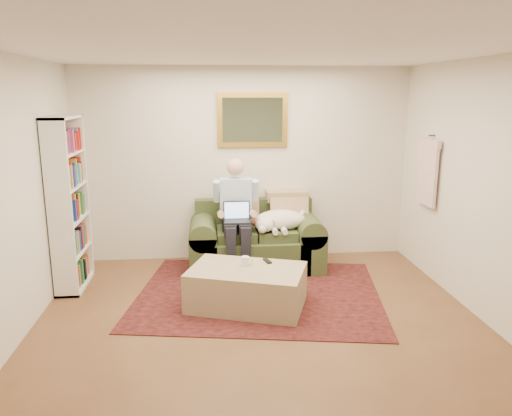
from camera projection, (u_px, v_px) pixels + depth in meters
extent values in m
cube|color=brown|center=(264.00, 341.00, 4.63)|extent=(4.50, 5.00, 0.01)
cube|color=white|center=(265.00, 49.00, 4.05)|extent=(4.50, 5.00, 0.01)
cube|color=silver|center=(244.00, 165.00, 6.76)|extent=(4.50, 0.01, 2.60)
cube|color=silver|center=(509.00, 200.00, 4.55)|extent=(0.01, 5.00, 2.60)
cube|color=black|center=(259.00, 293.00, 5.72)|extent=(3.05, 2.60, 0.01)
cube|color=#49562E|center=(256.00, 252.00, 6.53)|extent=(1.30, 0.83, 0.42)
cube|color=#49562E|center=(253.00, 214.00, 6.79)|extent=(1.58, 0.18, 0.43)
cube|color=#49562E|center=(203.00, 250.00, 6.46)|extent=(0.34, 0.83, 0.87)
cube|color=#49562E|center=(308.00, 247.00, 6.59)|extent=(0.34, 0.83, 0.87)
cube|color=#49562E|center=(236.00, 234.00, 6.40)|extent=(0.49, 0.56, 0.12)
cube|color=#49562E|center=(276.00, 233.00, 6.45)|extent=(0.49, 0.56, 0.12)
cube|color=black|center=(237.00, 221.00, 6.16)|extent=(0.33, 0.23, 0.02)
cube|color=black|center=(237.00, 210.00, 6.25)|extent=(0.33, 0.06, 0.23)
cube|color=#99BFF2|center=(237.00, 210.00, 6.24)|extent=(0.30, 0.05, 0.20)
cube|color=tan|center=(247.00, 288.00, 5.34)|extent=(1.37, 1.10, 0.43)
cylinder|color=white|center=(245.00, 261.00, 5.37)|extent=(0.08, 0.08, 0.10)
cube|color=black|center=(267.00, 261.00, 5.49)|extent=(0.09, 0.16, 0.02)
cube|color=gold|center=(252.00, 120.00, 6.61)|extent=(0.94, 0.04, 0.72)
cube|color=gray|center=(253.00, 120.00, 6.59)|extent=(0.80, 0.01, 0.58)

